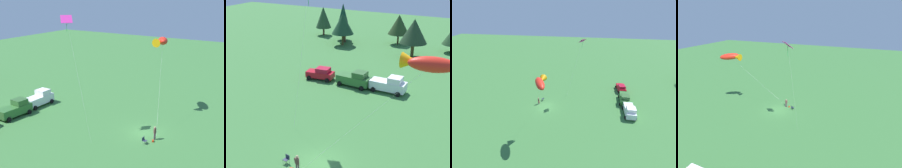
% 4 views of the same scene
% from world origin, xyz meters
% --- Properties ---
extents(ground_plane, '(160.00, 160.00, 0.00)m').
position_xyz_m(ground_plane, '(0.00, 0.00, 0.00)').
color(ground_plane, '#3B7438').
extents(person_kite_flyer, '(0.53, 0.34, 1.74)m').
position_xyz_m(person_kite_flyer, '(-1.02, -1.94, 1.02)').
color(person_kite_flyer, '#5A384B').
rests_on(person_kite_flyer, ground).
extents(folding_chair, '(0.55, 0.55, 0.82)m').
position_xyz_m(folding_chair, '(-2.66, -1.31, 0.49)').
color(folding_chair, '#2A3148').
rests_on(folding_chair, ground).
extents(backpack_on_grass, '(0.37, 0.31, 0.22)m').
position_xyz_m(backpack_on_grass, '(-1.66, -2.02, 0.11)').
color(backpack_on_grass, red).
rests_on(backpack_on_grass, ground).
extents(car_red_sedan, '(4.39, 2.63, 1.89)m').
position_xyz_m(car_red_sedan, '(-10.58, 18.31, 0.95)').
color(car_red_sedan, '#B6121E').
rests_on(car_red_sedan, ground).
extents(truck_green_flatbed, '(5.11, 2.66, 2.34)m').
position_xyz_m(truck_green_flatbed, '(-4.82, 18.27, 1.10)').
color(truck_green_flatbed, '#32692E').
rests_on(truck_green_flatbed, ground).
extents(truck_white_pickup, '(5.01, 2.43, 2.34)m').
position_xyz_m(truck_white_pickup, '(0.32, 18.58, 1.10)').
color(truck_white_pickup, white).
rests_on(truck_white_pickup, ground).
extents(kite_large_fish, '(11.79, 5.30, 11.24)m').
position_xyz_m(kite_large_fish, '(8.38, 1.71, 10.49)').
color(kite_large_fish, red).
rests_on(kite_large_fish, ground).
extents(kite_diamond_rainbow, '(1.65, 4.20, 14.77)m').
position_xyz_m(kite_diamond_rainbow, '(-5.41, 7.47, 14.05)').
color(kite_diamond_rainbow, '#D2309A').
rests_on(kite_diamond_rainbow, ground).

